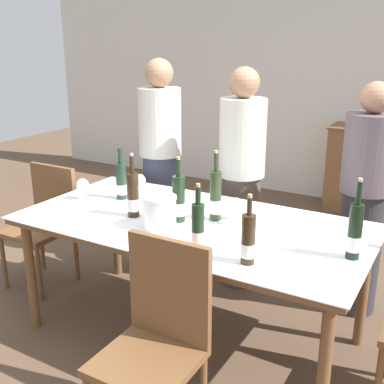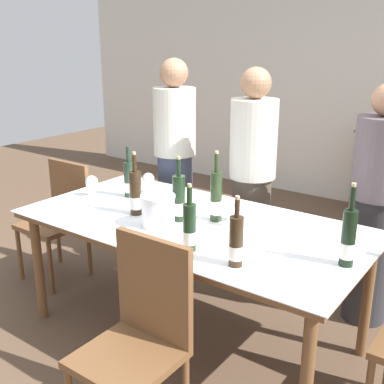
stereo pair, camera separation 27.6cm
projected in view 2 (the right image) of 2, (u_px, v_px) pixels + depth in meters
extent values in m
plane|color=brown|center=(192.00, 334.00, 3.05)|extent=(12.00, 12.00, 0.00)
cube|color=silver|center=(370.00, 77.00, 5.08)|extent=(8.00, 0.10, 2.80)
cylinder|color=brown|center=(39.00, 268.00, 3.13)|extent=(0.06, 0.06, 0.72)
cylinder|color=brown|center=(306.00, 382.00, 2.09)|extent=(0.06, 0.06, 0.72)
cylinder|color=brown|center=(129.00, 228.00, 3.79)|extent=(0.06, 0.06, 0.72)
cylinder|color=brown|center=(367.00, 300.00, 2.75)|extent=(0.06, 0.06, 0.72)
cube|color=brown|center=(192.00, 225.00, 2.82)|extent=(2.01, 1.01, 0.04)
cube|color=white|center=(192.00, 222.00, 2.82)|extent=(2.04, 1.04, 0.01)
cylinder|color=white|center=(158.00, 211.00, 2.72)|extent=(0.19, 0.19, 0.18)
cylinder|color=white|center=(158.00, 196.00, 2.69)|extent=(0.20, 0.20, 0.01)
cylinder|color=#332314|center=(236.00, 242.00, 2.23)|extent=(0.07, 0.07, 0.24)
cylinder|color=white|center=(236.00, 252.00, 2.25)|extent=(0.07, 0.07, 0.07)
cylinder|color=#332314|center=(237.00, 208.00, 2.18)|extent=(0.02, 0.02, 0.09)
cylinder|color=tan|center=(237.00, 198.00, 2.17)|extent=(0.02, 0.02, 0.02)
cylinder|color=#1E3323|center=(129.00, 179.00, 3.22)|extent=(0.07, 0.07, 0.24)
cylinder|color=white|center=(130.00, 187.00, 3.24)|extent=(0.07, 0.07, 0.07)
cylinder|color=#1E3323|center=(128.00, 154.00, 3.17)|extent=(0.03, 0.03, 0.10)
cylinder|color=black|center=(190.00, 228.00, 2.40)|extent=(0.07, 0.07, 0.24)
cylinder|color=silver|center=(190.00, 237.00, 2.41)|extent=(0.07, 0.07, 0.07)
cylinder|color=black|center=(189.00, 196.00, 2.35)|extent=(0.03, 0.03, 0.09)
cylinder|color=tan|center=(189.00, 185.00, 2.33)|extent=(0.02, 0.02, 0.02)
cylinder|color=black|center=(179.00, 198.00, 2.79)|extent=(0.07, 0.07, 0.27)
cylinder|color=white|center=(179.00, 208.00, 2.81)|extent=(0.08, 0.08, 0.08)
cylinder|color=black|center=(179.00, 168.00, 2.73)|extent=(0.03, 0.03, 0.10)
cylinder|color=tan|center=(179.00, 158.00, 2.71)|extent=(0.02, 0.02, 0.02)
cylinder|color=black|center=(348.00, 238.00, 2.23)|extent=(0.07, 0.07, 0.27)
cylinder|color=white|center=(347.00, 250.00, 2.25)|extent=(0.07, 0.07, 0.08)
cylinder|color=black|center=(353.00, 199.00, 2.17)|extent=(0.02, 0.02, 0.11)
cylinder|color=tan|center=(354.00, 185.00, 2.15)|extent=(0.02, 0.02, 0.02)
cylinder|color=#332314|center=(136.00, 193.00, 2.89)|extent=(0.07, 0.07, 0.27)
cylinder|color=white|center=(136.00, 202.00, 2.91)|extent=(0.07, 0.07, 0.07)
cylinder|color=#332314|center=(134.00, 163.00, 2.84)|extent=(0.03, 0.03, 0.11)
cylinder|color=tan|center=(134.00, 153.00, 2.82)|extent=(0.02, 0.02, 0.02)
cylinder|color=#28381E|center=(216.00, 197.00, 2.79)|extent=(0.07, 0.07, 0.29)
cylinder|color=white|center=(216.00, 207.00, 2.81)|extent=(0.07, 0.07, 0.08)
cylinder|color=#28381E|center=(217.00, 163.00, 2.72)|extent=(0.02, 0.02, 0.11)
cylinder|color=tan|center=(217.00, 152.00, 2.71)|extent=(0.02, 0.02, 0.02)
cylinder|color=white|center=(93.00, 196.00, 3.27)|extent=(0.06, 0.06, 0.00)
cylinder|color=white|center=(92.00, 191.00, 3.26)|extent=(0.01, 0.01, 0.07)
sphere|color=white|center=(92.00, 182.00, 3.24)|extent=(0.09, 0.09, 0.09)
cylinder|color=white|center=(236.00, 221.00, 2.81)|extent=(0.07, 0.07, 0.00)
cylinder|color=white|center=(236.00, 215.00, 2.80)|extent=(0.01, 0.01, 0.07)
sphere|color=white|center=(236.00, 206.00, 2.79)|extent=(0.08, 0.08, 0.08)
cylinder|color=white|center=(149.00, 192.00, 3.34)|extent=(0.07, 0.07, 0.00)
cylinder|color=white|center=(148.00, 187.00, 3.33)|extent=(0.01, 0.01, 0.06)
sphere|color=white|center=(148.00, 179.00, 3.31)|extent=(0.08, 0.08, 0.08)
cylinder|color=white|center=(229.00, 226.00, 2.74)|extent=(0.07, 0.07, 0.00)
cylinder|color=white|center=(229.00, 220.00, 2.73)|extent=(0.01, 0.01, 0.06)
sphere|color=white|center=(229.00, 211.00, 2.71)|extent=(0.08, 0.08, 0.08)
cylinder|color=brown|center=(20.00, 254.00, 3.69)|extent=(0.03, 0.03, 0.42)
cylinder|color=brown|center=(51.00, 267.00, 3.48)|extent=(0.03, 0.03, 0.42)
cylinder|color=brown|center=(58.00, 239.00, 3.97)|extent=(0.03, 0.03, 0.42)
cylinder|color=brown|center=(89.00, 250.00, 3.76)|extent=(0.03, 0.03, 0.42)
cube|color=brown|center=(52.00, 225.00, 3.66)|extent=(0.42, 0.42, 0.04)
cube|color=brown|center=(70.00, 189.00, 3.73)|extent=(0.42, 0.04, 0.43)
cylinder|color=brown|center=(128.00, 364.00, 2.44)|extent=(0.03, 0.03, 0.42)
cube|color=brown|center=(127.00, 358.00, 2.13)|extent=(0.42, 0.42, 0.04)
cube|color=brown|center=(154.00, 288.00, 2.20)|extent=(0.42, 0.04, 0.50)
cylinder|color=#383F56|center=(175.00, 209.00, 3.94)|extent=(0.28, 0.28, 0.92)
cylinder|color=beige|center=(174.00, 122.00, 3.72)|extent=(0.33, 0.33, 0.52)
sphere|color=#A37556|center=(174.00, 73.00, 3.61)|extent=(0.22, 0.22, 0.22)
cylinder|color=#51473D|center=(250.00, 232.00, 3.56)|extent=(0.28, 0.28, 0.84)
cylinder|color=beige|center=(254.00, 139.00, 3.35)|extent=(0.33, 0.33, 0.55)
sphere|color=#A37556|center=(256.00, 83.00, 3.23)|extent=(0.21, 0.21, 0.21)
cylinder|color=#2D2D33|center=(369.00, 259.00, 3.11)|extent=(0.28, 0.28, 0.85)
cylinder|color=#594C51|center=(381.00, 158.00, 2.91)|extent=(0.33, 0.33, 0.50)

